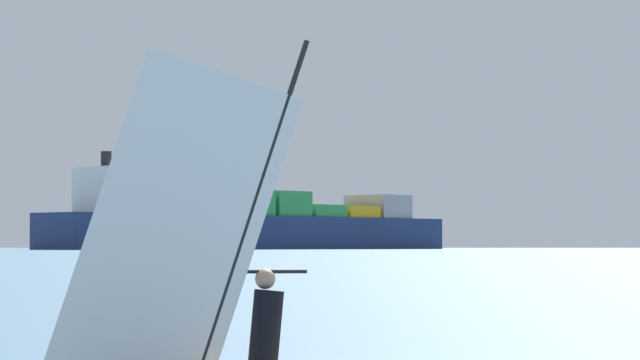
# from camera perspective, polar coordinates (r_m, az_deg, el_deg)

# --- Properties ---
(windsurfer) EXTENTS (3.82, 1.60, 3.96)m
(windsurfer) POSITION_cam_1_polar(r_m,az_deg,el_deg) (15.85, -3.37, -4.55)
(windsurfer) COLOR orange
(windsurfer) RESTS_ON ground_plane
(cargo_ship) EXTENTS (139.61, 183.74, 36.89)m
(cargo_ship) POSITION_cam_1_polar(r_m,az_deg,el_deg) (612.38, -2.40, -1.73)
(cargo_ship) COLOR navy
(cargo_ship) RESTS_ON ground_plane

